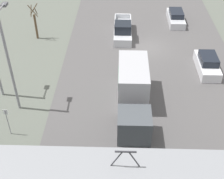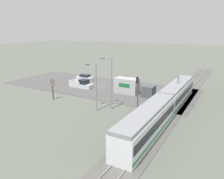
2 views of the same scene
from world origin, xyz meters
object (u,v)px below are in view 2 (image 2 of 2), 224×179
box_truck (132,87)px  street_lamp_mid_block (110,80)px  light_rail_tram (165,105)px  pickup_truck (82,84)px  no_parking_sign (128,103)px  traffic_light_pole (138,91)px  sedan_car_0 (124,81)px  street_tree (53,90)px  street_lamp_near_crossing (95,84)px  sedan_car_1 (85,78)px

box_truck → street_lamp_mid_block: street_lamp_mid_block is taller
box_truck → street_lamp_mid_block: 9.81m
light_rail_tram → pickup_truck: size_ratio=5.34×
light_rail_tram → no_parking_sign: light_rail_tram is taller
pickup_truck → no_parking_sign: 17.40m
light_rail_tram → traffic_light_pole: bearing=-64.0°
sedan_car_0 → no_parking_sign: 18.47m
box_truck → street_lamp_mid_block: bearing=2.4°
light_rail_tram → street_tree: light_rail_tram is taller
street_lamp_mid_block → no_parking_sign: bearing=92.5°
street_tree → street_lamp_mid_block: size_ratio=0.48×
box_truck → pickup_truck: (0.86, -11.82, -0.71)m
light_rail_tram → traffic_light_pole: size_ratio=4.91×
box_truck → sedan_car_0: (-7.13, -5.31, -0.77)m
box_truck → street_lamp_near_crossing: street_lamp_near_crossing is taller
sedan_car_0 → street_tree: street_tree is taller
street_tree → box_truck: bearing=132.7°
traffic_light_pole → street_lamp_near_crossing: street_lamp_near_crossing is taller
traffic_light_pole → pickup_truck: bearing=-117.9°
street_tree → street_lamp_mid_block: street_lamp_mid_block is taller
traffic_light_pole → street_tree: traffic_light_pole is taller
light_rail_tram → sedan_car_1: bearing=-119.0°
sedan_car_1 → no_parking_sign: bearing=-127.4°
traffic_light_pole → street_tree: bearing=-88.7°
light_rail_tram → street_lamp_near_crossing: 11.10m
light_rail_tram → street_tree: 20.39m
light_rail_tram → pickup_truck: light_rail_tram is taller
light_rail_tram → street_lamp_near_crossing: bearing=-74.0°
traffic_light_pole → no_parking_sign: size_ratio=2.55×
sedan_car_0 → street_lamp_near_crossing: street_lamp_near_crossing is taller
traffic_light_pole → street_lamp_mid_block: (-0.73, -4.99, 0.99)m
pickup_truck → street_lamp_near_crossing: (10.26, 10.50, 3.58)m
pickup_truck → light_rail_tram: bearing=70.8°
street_lamp_mid_block → box_truck: bearing=-177.6°
sedan_car_1 → street_lamp_near_crossing: 22.27m
pickup_truck → no_parking_sign: (8.23, 15.32, 0.64)m
light_rail_tram → street_tree: (2.19, -20.27, 0.03)m
sedan_car_1 → box_truck: bearing=-109.5°
sedan_car_0 → street_lamp_near_crossing: bearing=12.4°
light_rail_tram → street_lamp_mid_block: (1.08, -8.69, 3.03)m
pickup_truck → street_lamp_mid_block: street_lamp_mid_block is taller
street_lamp_near_crossing → no_parking_sign: size_ratio=3.20×
traffic_light_pole → sedan_car_1: bearing=-126.4°
box_truck → no_parking_sign: (9.09, 3.50, -0.07)m
sedan_car_1 → street_lamp_near_crossing: (16.64, 14.33, 3.70)m
no_parking_sign → traffic_light_pole: bearing=65.2°
pickup_truck → street_tree: (9.47, 0.61, 1.02)m
sedan_car_0 → street_lamp_mid_block: street_lamp_mid_block is taller
light_rail_tram → street_lamp_mid_block: bearing=-82.9°
sedan_car_0 → sedan_car_1: 10.45m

